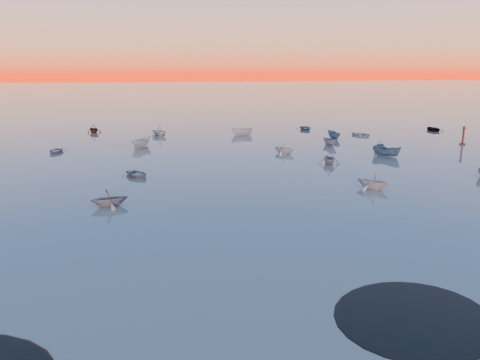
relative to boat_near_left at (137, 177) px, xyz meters
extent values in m
plane|color=#6E635B|center=(14.21, 61.78, 0.00)|extent=(600.00, 600.00, 0.00)
imported|color=slate|center=(0.00, 0.00, 0.00)|extent=(4.44, 3.32, 1.03)
imported|color=silver|center=(25.42, -11.00, 0.00)|extent=(4.09, 3.77, 1.35)
cylinder|color=#4F1A10|center=(54.52, 13.29, 0.05)|extent=(0.96, 0.96, 0.32)
cylinder|color=#4F1A10|center=(54.52, 13.29, 1.39)|extent=(0.34, 0.34, 2.78)
cone|color=#4F1A10|center=(54.52, 13.29, 3.05)|extent=(0.64, 0.64, 0.54)
camera|label=1|loc=(1.15, -56.77, 13.05)|focal=35.00mm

